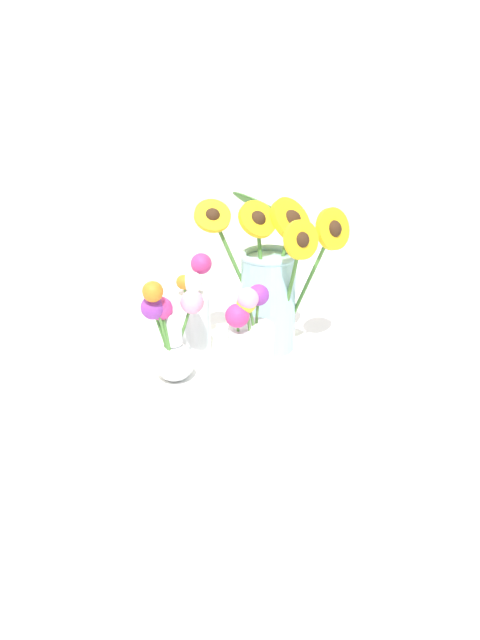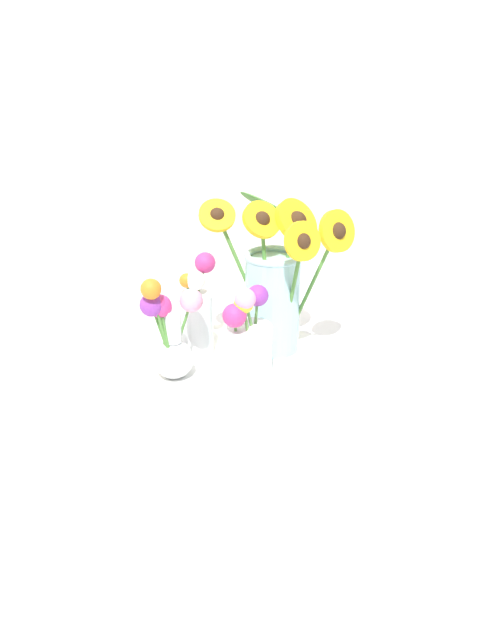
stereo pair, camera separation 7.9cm
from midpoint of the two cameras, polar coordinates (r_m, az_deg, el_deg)
ground_plane at (r=1.12m, az=5.51°, el=-6.40°), size 6.00×6.00×0.00m
serving_tray at (r=1.14m, az=2.00°, el=-5.07°), size 0.42×0.42×0.02m
mason_jar_sunflowers at (r=1.17m, az=5.18°, el=3.29°), size 0.25×0.24×0.30m
vase_small_center at (r=1.07m, az=2.93°, el=-1.99°), size 0.10×0.08×0.18m
vase_bulb_right at (r=1.08m, az=-4.32°, el=-1.35°), size 0.11×0.07×0.20m
vase_small_back at (r=1.16m, az=-2.21°, el=0.31°), size 0.09×0.07×0.20m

